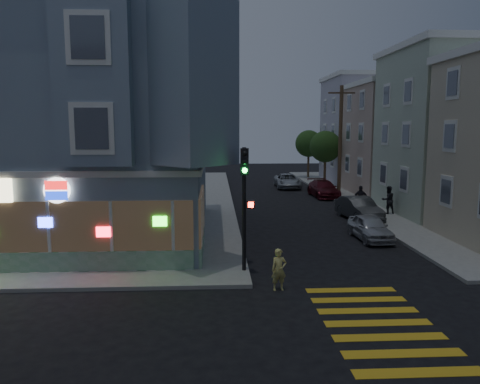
{
  "coord_description": "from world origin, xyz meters",
  "views": [
    {
      "loc": [
        1.68,
        -14.24,
        5.81
      ],
      "look_at": [
        2.77,
        6.14,
        2.96
      ],
      "focal_mm": 35.0,
      "sensor_mm": 36.0,
      "label": 1
    }
  ],
  "objects": [
    {
      "name": "corner_building",
      "position": [
        -6.0,
        10.98,
        5.82
      ],
      "size": [
        14.6,
        14.6,
        11.4
      ],
      "color": "slate",
      "rests_on": "sidewalk_nw"
    },
    {
      "name": "sidewalk_ne",
      "position": [
        23.0,
        23.0,
        0.07
      ],
      "size": [
        24.0,
        42.0,
        0.15
      ],
      "primitive_type": "cube",
      "color": "gray",
      "rests_on": "ground"
    },
    {
      "name": "parked_car_d",
      "position": [
        8.6,
        29.96,
        0.67
      ],
      "size": [
        2.36,
        4.91,
        1.35
      ],
      "primitive_type": "imported",
      "rotation": [
        0.0,
        0.0,
        -0.03
      ],
      "color": "#A8ADB3",
      "rests_on": "ground"
    },
    {
      "name": "parked_car_b",
      "position": [
        10.7,
        14.28,
        0.72
      ],
      "size": [
        2.08,
        4.53,
        1.44
      ],
      "primitive_type": "imported",
      "rotation": [
        0.0,
        0.0,
        0.13
      ],
      "color": "#333538",
      "rests_on": "ground"
    },
    {
      "name": "street_tree_near",
      "position": [
        12.2,
        30.0,
        3.94
      ],
      "size": [
        3.0,
        3.0,
        5.3
      ],
      "color": "#4C3826",
      "rests_on": "sidewalk_ne"
    },
    {
      "name": "parked_car_a",
      "position": [
        9.68,
        9.08,
        0.64
      ],
      "size": [
        1.65,
        3.82,
        1.28
      ],
      "primitive_type": "imported",
      "rotation": [
        0.0,
        0.0,
        0.04
      ],
      "color": "#B5B7BD",
      "rests_on": "ground"
    },
    {
      "name": "parked_car_c",
      "position": [
        10.7,
        23.97,
        0.69
      ],
      "size": [
        2.14,
        4.81,
        1.37
      ],
      "primitive_type": "imported",
      "rotation": [
        0.0,
        0.0,
        0.05
      ],
      "color": "#51121C",
      "rests_on": "ground"
    },
    {
      "name": "row_house_c",
      "position": [
        19.5,
        25.0,
        4.65
      ],
      "size": [
        12.0,
        8.6,
        9.0
      ],
      "primitive_type": "cube",
      "color": "tan",
      "rests_on": "sidewalk_ne"
    },
    {
      "name": "pedestrian_b",
      "position": [
        11.46,
        16.37,
        1.02
      ],
      "size": [
        1.09,
        0.66,
        1.74
      ],
      "primitive_type": "imported",
      "rotation": [
        0.0,
        0.0,
        2.9
      ],
      "color": "#232128",
      "rests_on": "sidewalk_ne"
    },
    {
      "name": "pedestrian_a",
      "position": [
        13.0,
        15.48,
        1.06
      ],
      "size": [
        0.99,
        0.82,
        1.82
      ],
      "primitive_type": "imported",
      "rotation": [
        0.0,
        0.0,
        3.3
      ],
      "color": "black",
      "rests_on": "sidewalk_ne"
    },
    {
      "name": "row_house_d",
      "position": [
        19.5,
        34.0,
        5.4
      ],
      "size": [
        12.0,
        8.6,
        10.5
      ],
      "primitive_type": "cube",
      "color": "#ADAABB",
      "rests_on": "sidewalk_ne"
    },
    {
      "name": "running_child",
      "position": [
        3.93,
        1.8,
        0.76
      ],
      "size": [
        0.6,
        0.43,
        1.52
      ],
      "primitive_type": "imported",
      "rotation": [
        0.0,
        0.0,
        0.13
      ],
      "color": "#CEC769",
      "rests_on": "ground"
    },
    {
      "name": "fire_hydrant",
      "position": [
        11.3,
        14.44,
        0.61
      ],
      "size": [
        0.5,
        0.29,
        0.87
      ],
      "color": "silver",
      "rests_on": "sidewalk_ne"
    },
    {
      "name": "utility_pole",
      "position": [
        12.0,
        24.0,
        4.8
      ],
      "size": [
        2.2,
        0.3,
        9.0
      ],
      "color": "#4C3826",
      "rests_on": "sidewalk_ne"
    },
    {
      "name": "traffic_signal",
      "position": [
        2.82,
        3.64,
        3.45
      ],
      "size": [
        0.57,
        0.55,
        4.88
      ],
      "rotation": [
        0.0,
        0.0,
        -0.04
      ],
      "color": "black",
      "rests_on": "sidewalk_nw"
    },
    {
      "name": "street_tree_far",
      "position": [
        12.2,
        38.0,
        3.94
      ],
      "size": [
        3.0,
        3.0,
        5.3
      ],
      "color": "#4C3826",
      "rests_on": "sidewalk_ne"
    },
    {
      "name": "sidewalk_nw",
      "position": [
        -13.5,
        23.0,
        0.07
      ],
      "size": [
        33.0,
        42.0,
        0.15
      ],
      "primitive_type": "cube",
      "color": "gray",
      "rests_on": "ground"
    },
    {
      "name": "ground",
      "position": [
        0.0,
        0.0,
        0.0
      ],
      "size": [
        120.0,
        120.0,
        0.0
      ],
      "primitive_type": "plane",
      "color": "black",
      "rests_on": "ground"
    }
  ]
}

